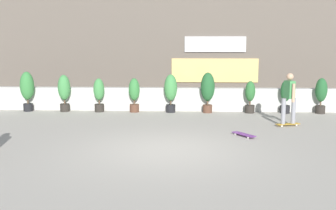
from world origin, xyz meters
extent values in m
plane|color=#A8A093|center=(0.00, 0.00, 0.00)|extent=(48.00, 48.00, 0.00)
cube|color=beige|center=(0.00, 6.00, 0.45)|extent=(18.00, 0.40, 0.90)
cube|color=#60564C|center=(0.00, 10.00, 3.25)|extent=(20.00, 2.00, 6.50)
cube|color=white|center=(1.82, 8.96, 2.60)|extent=(2.80, 0.08, 0.70)
cube|color=#F2CC72|center=(1.82, 8.97, 1.40)|extent=(4.00, 0.06, 1.10)
cylinder|color=black|center=(-5.69, 5.55, 0.15)|extent=(0.36, 0.36, 0.30)
cylinder|color=brown|center=(-5.69, 5.55, 0.38)|extent=(0.06, 0.06, 0.15)
ellipsoid|color=#387F3D|center=(-5.69, 5.55, 1.00)|extent=(0.54, 0.54, 1.10)
cylinder|color=#2D2823|center=(-4.23, 5.55, 0.15)|extent=(0.36, 0.36, 0.30)
cylinder|color=brown|center=(-4.23, 5.55, 0.38)|extent=(0.06, 0.06, 0.15)
ellipsoid|color=#428C47|center=(-4.23, 5.55, 0.94)|extent=(0.48, 0.48, 0.98)
cylinder|color=#2D2823|center=(-2.87, 5.55, 0.15)|extent=(0.36, 0.36, 0.30)
cylinder|color=brown|center=(-2.87, 5.55, 0.38)|extent=(0.06, 0.06, 0.15)
ellipsoid|color=#428C47|center=(-2.87, 5.55, 0.87)|extent=(0.42, 0.42, 0.85)
cylinder|color=brown|center=(-1.49, 5.55, 0.15)|extent=(0.36, 0.36, 0.30)
cylinder|color=brown|center=(-1.49, 5.55, 0.38)|extent=(0.06, 0.06, 0.15)
ellipsoid|color=#387F3D|center=(-1.49, 5.55, 0.88)|extent=(0.42, 0.42, 0.86)
cylinder|color=black|center=(-0.09, 5.55, 0.15)|extent=(0.36, 0.36, 0.30)
cylinder|color=brown|center=(-0.09, 5.55, 0.38)|extent=(0.06, 0.06, 0.15)
ellipsoid|color=#428C47|center=(-0.09, 5.55, 0.96)|extent=(0.50, 0.50, 1.01)
cylinder|color=brown|center=(1.33, 5.55, 0.15)|extent=(0.36, 0.36, 0.30)
cylinder|color=brown|center=(1.33, 5.55, 0.38)|extent=(0.06, 0.06, 0.15)
ellipsoid|color=#235B2D|center=(1.33, 5.55, 1.00)|extent=(0.53, 0.53, 1.09)
cylinder|color=#2D2823|center=(2.94, 5.55, 0.15)|extent=(0.36, 0.36, 0.30)
cylinder|color=brown|center=(2.94, 5.55, 0.38)|extent=(0.06, 0.06, 0.15)
ellipsoid|color=#2D6B33|center=(2.94, 5.55, 0.84)|extent=(0.38, 0.38, 0.77)
cylinder|color=black|center=(4.27, 5.55, 0.15)|extent=(0.36, 0.36, 0.30)
cylinder|color=brown|center=(4.27, 5.55, 0.38)|extent=(0.06, 0.06, 0.15)
ellipsoid|color=#235B2D|center=(4.27, 5.55, 0.85)|extent=(0.39, 0.39, 0.80)
cylinder|color=#2D2823|center=(5.59, 5.55, 0.15)|extent=(0.36, 0.36, 0.30)
cylinder|color=brown|center=(5.59, 5.55, 0.38)|extent=(0.06, 0.06, 0.15)
ellipsoid|color=#235B2D|center=(5.59, 5.55, 0.90)|extent=(0.44, 0.44, 0.89)
cube|color=#BF8C26|center=(3.77, 3.12, 0.07)|extent=(0.82, 0.43, 0.02)
cylinder|color=silver|center=(4.00, 3.27, 0.03)|extent=(0.06, 0.05, 0.06)
cylinder|color=silver|center=(4.05, 3.12, 0.03)|extent=(0.06, 0.05, 0.06)
cylinder|color=silver|center=(3.50, 3.11, 0.03)|extent=(0.06, 0.05, 0.06)
cylinder|color=silver|center=(3.55, 2.96, 0.03)|extent=(0.06, 0.05, 0.06)
cylinder|color=gray|center=(3.95, 3.17, 0.49)|extent=(0.14, 0.14, 0.82)
cylinder|color=gray|center=(3.60, 3.06, 0.49)|extent=(0.14, 0.14, 0.82)
cube|color=#3F8C4C|center=(3.77, 3.12, 1.18)|extent=(0.30, 0.40, 0.56)
sphere|color=tan|center=(3.77, 3.12, 1.59)|extent=(0.22, 0.22, 0.22)
cylinder|color=tan|center=(3.70, 3.34, 1.10)|extent=(0.09, 0.09, 0.58)
cylinder|color=tan|center=(3.84, 2.89, 1.10)|extent=(0.09, 0.09, 0.58)
cube|color=#72338C|center=(2.15, 1.57, 0.07)|extent=(0.62, 0.77, 0.02)
cylinder|color=silver|center=(1.94, 1.73, 0.03)|extent=(0.06, 0.06, 0.06)
cylinder|color=silver|center=(2.07, 1.83, 0.03)|extent=(0.06, 0.06, 0.06)
cylinder|color=silver|center=(2.24, 1.31, 0.03)|extent=(0.06, 0.06, 0.06)
cylinder|color=silver|center=(2.37, 1.40, 0.03)|extent=(0.06, 0.06, 0.06)
camera|label=1|loc=(0.52, -9.49, 2.58)|focal=42.30mm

